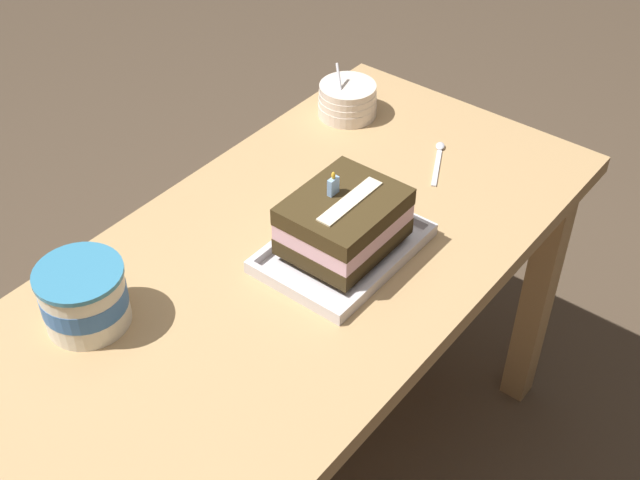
{
  "coord_description": "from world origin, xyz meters",
  "views": [
    {
      "loc": [
        -0.83,
        -0.71,
        1.69
      ],
      "look_at": [
        0.03,
        -0.03,
        0.75
      ],
      "focal_mm": 46.92,
      "sensor_mm": 36.0,
      "label": 1
    }
  ],
  "objects_px": {
    "birthday_cake": "(344,221)",
    "serving_spoon_near_tray": "(439,156)",
    "foil_tray": "(343,250)",
    "ice_cream_tub": "(84,297)",
    "bowl_stack": "(347,100)"
  },
  "relations": [
    {
      "from": "foil_tray",
      "to": "birthday_cake",
      "type": "xyz_separation_m",
      "value": [
        0.0,
        0.0,
        0.06
      ]
    },
    {
      "from": "bowl_stack",
      "to": "ice_cream_tub",
      "type": "xyz_separation_m",
      "value": [
        -0.75,
        -0.05,
        0.02
      ]
    },
    {
      "from": "bowl_stack",
      "to": "ice_cream_tub",
      "type": "relative_size",
      "value": 0.91
    },
    {
      "from": "foil_tray",
      "to": "birthday_cake",
      "type": "bearing_deg",
      "value": 90.0
    },
    {
      "from": "serving_spoon_near_tray",
      "to": "ice_cream_tub",
      "type": "bearing_deg",
      "value": 165.14
    },
    {
      "from": "bowl_stack",
      "to": "ice_cream_tub",
      "type": "distance_m",
      "value": 0.75
    },
    {
      "from": "bowl_stack",
      "to": "serving_spoon_near_tray",
      "type": "bearing_deg",
      "value": -93.7
    },
    {
      "from": "birthday_cake",
      "to": "serving_spoon_near_tray",
      "type": "xyz_separation_m",
      "value": [
        0.35,
        0.02,
        -0.07
      ]
    },
    {
      "from": "ice_cream_tub",
      "to": "serving_spoon_near_tray",
      "type": "xyz_separation_m",
      "value": [
        0.73,
        -0.19,
        -0.05
      ]
    },
    {
      "from": "foil_tray",
      "to": "serving_spoon_near_tray",
      "type": "distance_m",
      "value": 0.35
    },
    {
      "from": "bowl_stack",
      "to": "ice_cream_tub",
      "type": "height_order",
      "value": "bowl_stack"
    },
    {
      "from": "foil_tray",
      "to": "ice_cream_tub",
      "type": "height_order",
      "value": "ice_cream_tub"
    },
    {
      "from": "birthday_cake",
      "to": "ice_cream_tub",
      "type": "distance_m",
      "value": 0.44
    },
    {
      "from": "foil_tray",
      "to": "ice_cream_tub",
      "type": "bearing_deg",
      "value": 150.11
    },
    {
      "from": "bowl_stack",
      "to": "serving_spoon_near_tray",
      "type": "height_order",
      "value": "bowl_stack"
    }
  ]
}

